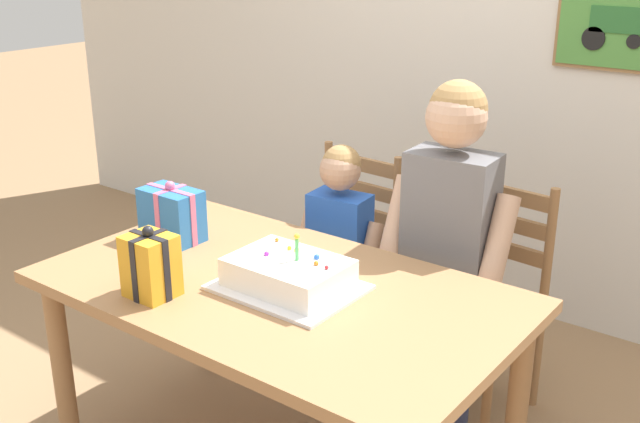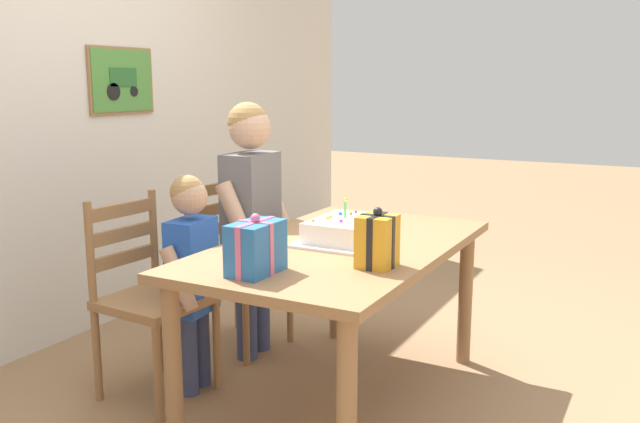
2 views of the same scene
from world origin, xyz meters
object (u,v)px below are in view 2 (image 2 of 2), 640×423
Objects in this scene: dining_table at (340,264)px; chair_right at (234,262)px; birthday_cake at (346,231)px; chair_left at (149,296)px; child_younger at (192,262)px; gift_box_beside_cake at (377,241)px; child_older at (251,204)px; gift_box_red_large at (256,248)px.

chair_right is (0.34, 0.81, -0.17)m from dining_table.
birthday_cake is 0.48× the size of chair_left.
gift_box_beside_cake is at bearing -92.93° from child_younger.
dining_table is at bearing -112.76° from child_older.
dining_table is 1.68× the size of chair_left.
chair_left is 0.25m from child_younger.
child_older is at bearing 70.91° from birthday_cake.
gift_box_beside_cake is 0.23× the size of child_younger.
dining_table is 0.89m from chair_left.
child_older is (0.54, 0.93, -0.02)m from gift_box_beside_cake.
child_younger is (0.11, -0.16, 0.15)m from chair_left.
birthday_cake is 0.43× the size of child_younger.
child_older is at bearing 34.83° from gift_box_red_large.
child_younger is (0.05, 0.93, -0.21)m from gift_box_beside_cake.
gift_box_beside_cake is at bearing -86.52° from chair_left.
dining_table is 1.16× the size of child_older.
child_younger reaches higher than chair_left.
birthday_cake is at bearing -65.05° from chair_left.
chair_left is at bearing 114.95° from birthday_cake.
child_younger reaches higher than gift_box_red_large.
gift_box_red_large reaches higher than birthday_cake.
chair_left is 0.69× the size of child_older.
child_younger is (-0.56, -0.16, 0.15)m from chair_right.
child_younger reaches higher than birthday_cake.
gift_box_beside_cake is 0.96m from child_younger.
dining_table is at bearing -67.74° from chair_left.
child_older is 0.52m from child_younger.
chair_right is at bearing 39.61° from gift_box_red_large.
dining_table is 6.60× the size of gift_box_beside_cake.
dining_table is at bearing -112.67° from chair_right.
child_younger is (0.34, 0.58, -0.21)m from gift_box_red_large.
gift_box_red_large is 0.46m from gift_box_beside_cake.
birthday_cake is 0.61m from gift_box_red_large.
birthday_cake is 0.48× the size of chair_right.
chair_left is (-0.07, 1.10, -0.37)m from gift_box_beside_cake.
child_younger is at bearing 108.59° from dining_table.
birthday_cake is at bearing -6.74° from gift_box_red_large.
gift_box_beside_cake is 1.08m from child_older.
gift_box_beside_cake is 0.25× the size of chair_right.
gift_box_beside_cake reaches higher than chair_right.
gift_box_red_large is 0.23× the size of child_younger.
child_younger is at bearing 59.46° from gift_box_red_large.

